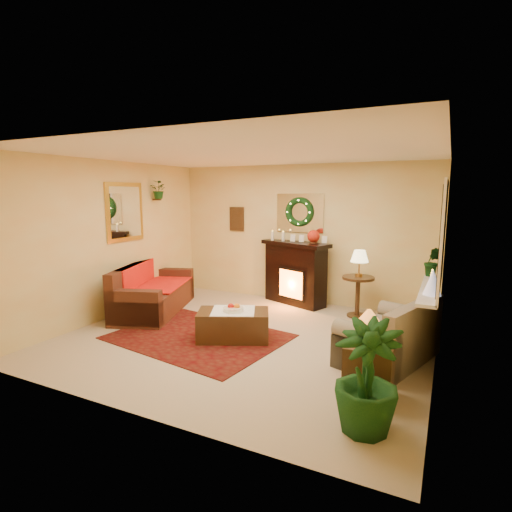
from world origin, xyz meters
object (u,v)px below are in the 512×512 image
at_px(side_table_round, 357,298).
at_px(fireplace, 295,275).
at_px(sofa, 155,288).
at_px(coffee_table, 233,325).
at_px(loveseat, 389,328).
at_px(end_table_square, 369,372).

bearing_deg(side_table_round, fireplace, 165.93).
bearing_deg(side_table_round, sofa, -158.88).
xyz_separation_m(side_table_round, coffee_table, (-1.36, -1.86, -0.12)).
height_order(loveseat, side_table_round, loveseat).
height_order(sofa, loveseat, sofa).
bearing_deg(fireplace, coffee_table, -72.53).
distance_m(loveseat, end_table_square, 1.06).
xyz_separation_m(loveseat, end_table_square, (-0.04, -1.05, -0.15)).
bearing_deg(side_table_round, loveseat, -66.09).
bearing_deg(sofa, fireplace, 18.39).
bearing_deg(sofa, end_table_square, -38.99).
height_order(sofa, fireplace, fireplace).
height_order(loveseat, end_table_square, loveseat).
distance_m(sofa, side_table_round, 3.51).
xyz_separation_m(fireplace, loveseat, (1.96, -1.94, -0.13)).
bearing_deg(end_table_square, sofa, 160.32).
xyz_separation_m(end_table_square, coffee_table, (-2.04, 0.82, -0.06)).
bearing_deg(fireplace, end_table_square, -36.64).
distance_m(loveseat, side_table_round, 1.78).
bearing_deg(coffee_table, side_table_round, 29.09).
relative_size(fireplace, side_table_round, 1.75).
xyz_separation_m(loveseat, side_table_round, (-0.72, 1.63, -0.10)).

